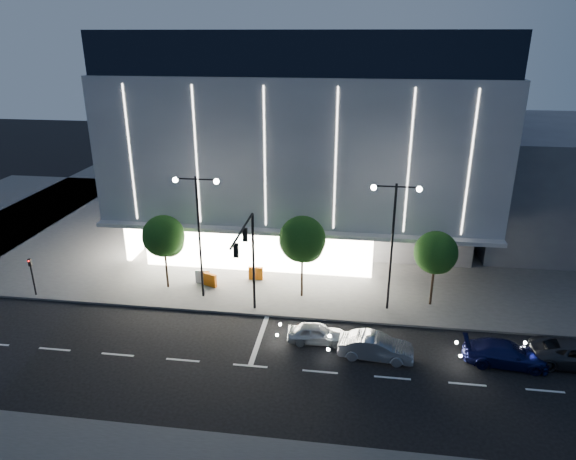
% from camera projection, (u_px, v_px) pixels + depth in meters
% --- Properties ---
extents(ground, '(160.00, 160.00, 0.00)m').
position_uv_depth(ground, '(223.00, 348.00, 30.94)').
color(ground, black).
rests_on(ground, ground).
extents(sidewalk_museum, '(70.00, 40.00, 0.15)m').
position_uv_depth(sidewalk_museum, '(330.00, 218.00, 52.47)').
color(sidewalk_museum, '#474747').
rests_on(sidewalk_museum, ground).
extents(museum, '(30.00, 25.80, 18.00)m').
position_uv_depth(museum, '(310.00, 131.00, 47.87)').
color(museum, '#4C4C51').
rests_on(museum, ground).
extents(annex_building, '(16.00, 20.00, 10.00)m').
position_uv_depth(annex_building, '(556.00, 179.00, 48.02)').
color(annex_building, '#4C4C51').
rests_on(annex_building, ground).
extents(traffic_mast, '(0.33, 5.89, 7.07)m').
position_uv_depth(traffic_mast, '(248.00, 251.00, 32.10)').
color(traffic_mast, black).
rests_on(traffic_mast, ground).
extents(street_lamp_west, '(3.16, 0.36, 9.00)m').
position_uv_depth(street_lamp_west, '(198.00, 220.00, 34.74)').
color(street_lamp_west, black).
rests_on(street_lamp_west, ground).
extents(street_lamp_east, '(3.16, 0.36, 9.00)m').
position_uv_depth(street_lamp_east, '(393.00, 229.00, 33.08)').
color(street_lamp_east, black).
rests_on(street_lamp_east, ground).
extents(ped_signal_far, '(0.22, 0.24, 3.00)m').
position_uv_depth(ped_signal_far, '(32.00, 273.00, 36.35)').
color(ped_signal_far, black).
rests_on(ped_signal_far, ground).
extents(tree_left, '(3.02, 3.02, 5.72)m').
position_uv_depth(tree_left, '(164.00, 238.00, 36.76)').
color(tree_left, black).
rests_on(tree_left, ground).
extents(tree_mid, '(3.25, 3.25, 6.15)m').
position_uv_depth(tree_mid, '(303.00, 242.00, 35.37)').
color(tree_mid, black).
rests_on(tree_mid, ground).
extents(tree_right, '(2.91, 2.91, 5.51)m').
position_uv_depth(tree_right, '(436.00, 255.00, 34.38)').
color(tree_right, black).
rests_on(tree_right, ground).
extents(car_lead, '(3.67, 1.68, 1.22)m').
position_uv_depth(car_lead, '(316.00, 333.00, 31.38)').
color(car_lead, silver).
rests_on(car_lead, ground).
extents(car_second, '(4.44, 1.86, 1.43)m').
position_uv_depth(car_second, '(376.00, 347.00, 29.82)').
color(car_second, '#ABADB3').
rests_on(car_second, ground).
extents(car_third, '(4.81, 2.20, 1.36)m').
position_uv_depth(car_third, '(506.00, 353.00, 29.27)').
color(car_third, '#14174E').
rests_on(car_third, ground).
extents(barrier_a, '(1.11, 0.65, 1.00)m').
position_uv_depth(barrier_a, '(210.00, 280.00, 38.08)').
color(barrier_a, '#C6550B').
rests_on(barrier_a, sidewalk_museum).
extents(barrier_b, '(1.12, 0.38, 1.00)m').
position_uv_depth(barrier_b, '(203.00, 276.00, 38.66)').
color(barrier_b, silver).
rests_on(barrier_b, sidewalk_museum).
extents(barrier_c, '(1.11, 0.29, 1.00)m').
position_uv_depth(barrier_c, '(256.00, 273.00, 39.12)').
color(barrier_c, orange).
rests_on(barrier_c, sidewalk_museum).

